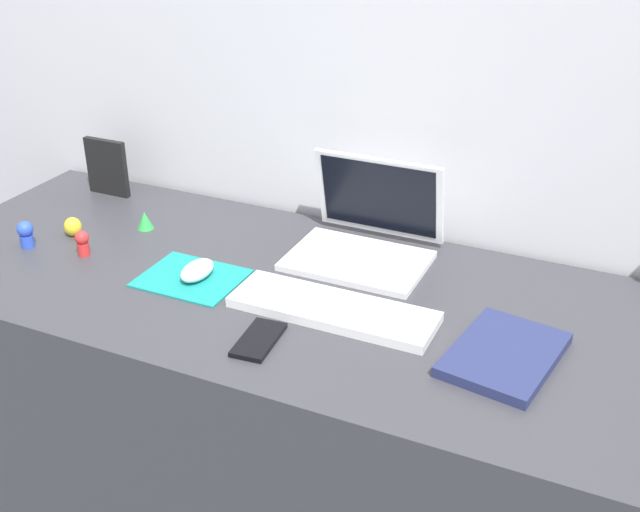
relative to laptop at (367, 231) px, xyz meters
The scene contains 13 objects.
back_wall 0.17m from the laptop, 99.49° to the left, with size 3.06×0.05×1.58m, color silver.
desk 0.48m from the laptop, 97.52° to the right, with size 1.86×0.69×0.74m, color #38383D.
laptop is the anchor object (origin of this frame).
keyboard 0.28m from the laptop, 82.31° to the right, with size 0.41×0.13×0.02m, color white.
mousepad 0.40m from the laptop, 137.63° to the right, with size 0.21×0.17×0.00m, color teal.
mouse 0.39m from the laptop, 136.92° to the right, with size 0.06×0.10×0.03m, color white.
cell_phone 0.42m from the laptop, 96.57° to the right, with size 0.06×0.13×0.01m, color black.
notebook_pad 0.47m from the laptop, 37.06° to the right, with size 0.17×0.24×0.02m, color navy.
picture_frame 0.74m from the laptop, behind, with size 0.12×0.02×0.15m, color black.
toy_figurine_green 0.54m from the laptop, 169.17° to the right, with size 0.04×0.04×0.04m, color green.
toy_figurine_red 0.64m from the laptop, 154.36° to the right, with size 0.03×0.03×0.06m.
toy_figurine_yellow 0.69m from the laptop, 162.86° to the right, with size 0.04×0.04×0.05m, color yellow.
toy_figurine_blue 0.78m from the laptop, 157.60° to the right, with size 0.04×0.04×0.06m.
Camera 1 is at (0.59, -1.26, 1.55)m, focal length 43.91 mm.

